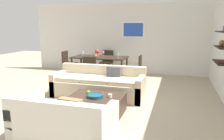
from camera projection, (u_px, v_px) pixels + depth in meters
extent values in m
plane|color=tan|center=(97.00, 100.00, 5.58)|extent=(18.00, 18.00, 0.00)
cube|color=silver|center=(135.00, 38.00, 8.55)|extent=(8.40, 0.06, 2.70)
cube|color=white|center=(133.00, 30.00, 8.47)|extent=(0.88, 0.02, 0.63)
cube|color=#264CB2|center=(133.00, 30.00, 8.45)|extent=(0.75, 0.01, 0.50)
cube|color=black|center=(224.00, 32.00, 4.98)|extent=(0.28, 0.90, 0.02)
cube|color=black|center=(223.00, 47.00, 5.04)|extent=(0.28, 0.90, 0.02)
cube|color=black|center=(221.00, 63.00, 5.11)|extent=(0.28, 0.90, 0.02)
sphere|color=olive|center=(222.00, 43.00, 5.20)|extent=(0.14, 0.14, 0.14)
cylinder|color=#4C518C|center=(224.00, 28.00, 5.01)|extent=(0.07, 0.07, 0.12)
cube|color=#4C1E19|center=(223.00, 62.00, 4.97)|extent=(0.20, 0.28, 0.03)
cube|color=beige|center=(98.00, 89.00, 5.84)|extent=(2.37, 0.90, 0.42)
cube|color=beige|center=(103.00, 71.00, 6.11)|extent=(2.37, 0.16, 0.36)
cube|color=beige|center=(60.00, 82.00, 6.13)|extent=(0.14, 0.90, 0.60)
cube|color=beige|center=(141.00, 89.00, 5.51)|extent=(0.14, 0.90, 0.60)
cube|color=beige|center=(73.00, 78.00, 5.94)|extent=(0.68, 0.70, 0.10)
cube|color=beige|center=(98.00, 79.00, 5.75)|extent=(0.68, 0.70, 0.10)
cube|color=beige|center=(124.00, 81.00, 5.56)|extent=(0.68, 0.70, 0.10)
cube|color=#4C4C56|center=(114.00, 73.00, 5.84)|extent=(0.37, 0.14, 0.36)
cube|color=silver|center=(65.00, 128.00, 3.61)|extent=(1.57, 0.90, 0.42)
cube|color=silver|center=(52.00, 113.00, 3.18)|extent=(1.57, 0.16, 0.36)
cube|color=silver|center=(107.00, 128.00, 3.39)|extent=(0.14, 0.90, 0.60)
cube|color=silver|center=(27.00, 117.00, 3.79)|extent=(0.14, 0.90, 0.60)
cube|color=silver|center=(84.00, 114.00, 3.50)|extent=(0.62, 0.70, 0.10)
cube|color=silver|center=(48.00, 109.00, 3.68)|extent=(0.62, 0.70, 0.10)
cube|color=#99724C|center=(70.00, 110.00, 3.29)|extent=(0.37, 0.15, 0.36)
cube|color=#38281E|center=(96.00, 105.00, 4.67)|extent=(1.13, 0.94, 0.38)
cylinder|color=navy|center=(95.00, 96.00, 4.59)|extent=(0.34, 0.34, 0.05)
torus|color=navy|center=(95.00, 95.00, 4.59)|extent=(0.34, 0.34, 0.02)
cylinder|color=silver|center=(110.00, 96.00, 4.58)|extent=(0.08, 0.08, 0.07)
sphere|color=#669E2D|center=(88.00, 92.00, 4.80)|extent=(0.08, 0.08, 0.08)
cube|color=black|center=(100.00, 57.00, 7.89)|extent=(1.92, 0.91, 0.04)
cylinder|color=black|center=(72.00, 68.00, 7.84)|extent=(0.06, 0.06, 0.71)
cylinder|color=black|center=(122.00, 71.00, 7.34)|extent=(0.06, 0.06, 0.71)
cylinder|color=black|center=(81.00, 65.00, 8.58)|extent=(0.06, 0.06, 0.71)
cylinder|color=black|center=(127.00, 67.00, 8.09)|extent=(0.06, 0.06, 0.71)
cube|color=black|center=(92.00, 70.00, 7.22)|extent=(0.44, 0.44, 0.04)
cube|color=black|center=(89.00, 64.00, 6.98)|extent=(0.44, 0.04, 0.43)
cylinder|color=black|center=(99.00, 76.00, 7.38)|extent=(0.04, 0.04, 0.41)
cylinder|color=black|center=(89.00, 75.00, 7.48)|extent=(0.04, 0.04, 0.41)
cylinder|color=black|center=(95.00, 78.00, 7.04)|extent=(0.04, 0.04, 0.41)
cylinder|color=black|center=(85.00, 77.00, 7.14)|extent=(0.04, 0.04, 0.41)
cube|color=black|center=(134.00, 69.00, 7.40)|extent=(0.44, 0.44, 0.04)
cube|color=black|center=(140.00, 62.00, 7.30)|extent=(0.04, 0.44, 0.43)
cylinder|color=black|center=(130.00, 74.00, 7.66)|extent=(0.04, 0.04, 0.41)
cylinder|color=black|center=(128.00, 76.00, 7.33)|extent=(0.04, 0.04, 0.41)
cylinder|color=black|center=(140.00, 74.00, 7.57)|extent=(0.04, 0.04, 0.41)
cylinder|color=black|center=(138.00, 77.00, 7.23)|extent=(0.04, 0.04, 0.41)
cube|color=black|center=(106.00, 62.00, 8.68)|extent=(0.44, 0.44, 0.04)
cube|color=black|center=(108.00, 56.00, 8.82)|extent=(0.44, 0.04, 0.43)
cylinder|color=black|center=(101.00, 68.00, 8.60)|extent=(0.04, 0.04, 0.41)
cylinder|color=black|center=(109.00, 69.00, 8.50)|extent=(0.04, 0.04, 0.41)
cylinder|color=black|center=(103.00, 67.00, 8.94)|extent=(0.04, 0.04, 0.41)
cylinder|color=black|center=(112.00, 67.00, 8.84)|extent=(0.04, 0.04, 0.41)
cube|color=black|center=(70.00, 63.00, 8.49)|extent=(0.44, 0.44, 0.04)
cube|color=black|center=(65.00, 57.00, 8.50)|extent=(0.04, 0.44, 0.43)
cylinder|color=black|center=(72.00, 70.00, 8.32)|extent=(0.04, 0.04, 0.41)
cylinder|color=black|center=(76.00, 68.00, 8.66)|extent=(0.04, 0.04, 0.41)
cylinder|color=black|center=(64.00, 69.00, 8.42)|extent=(0.04, 0.04, 0.41)
cylinder|color=black|center=(68.00, 68.00, 8.76)|extent=(0.04, 0.04, 0.41)
cylinder|color=silver|center=(103.00, 55.00, 8.26)|extent=(0.06, 0.06, 0.01)
cylinder|color=silver|center=(103.00, 54.00, 8.25)|extent=(0.01, 0.01, 0.07)
cylinder|color=silver|center=(103.00, 52.00, 8.23)|extent=(0.08, 0.08, 0.09)
cylinder|color=silver|center=(83.00, 56.00, 8.18)|extent=(0.06, 0.06, 0.01)
cylinder|color=silver|center=(83.00, 54.00, 8.18)|extent=(0.01, 0.01, 0.08)
cylinder|color=silver|center=(83.00, 52.00, 8.16)|extent=(0.08, 0.08, 0.09)
cylinder|color=silver|center=(96.00, 58.00, 7.51)|extent=(0.06, 0.06, 0.01)
cylinder|color=silver|center=(96.00, 57.00, 7.50)|extent=(0.01, 0.01, 0.07)
cylinder|color=silver|center=(96.00, 55.00, 7.49)|extent=(0.06, 0.06, 0.08)
cylinder|color=silver|center=(118.00, 58.00, 7.58)|extent=(0.06, 0.06, 0.01)
cylinder|color=silver|center=(118.00, 57.00, 7.58)|extent=(0.01, 0.01, 0.08)
cylinder|color=silver|center=(118.00, 54.00, 7.56)|extent=(0.06, 0.06, 0.09)
cylinder|color=#D85933|center=(97.00, 55.00, 7.85)|extent=(0.12, 0.12, 0.13)
sphere|color=red|center=(97.00, 51.00, 7.82)|extent=(0.16, 0.16, 0.16)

